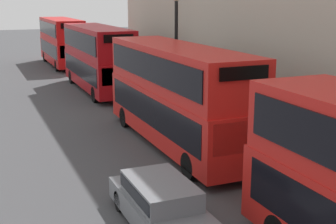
# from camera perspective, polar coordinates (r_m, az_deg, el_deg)

# --- Properties ---
(bus_second_in_queue) EXTENTS (2.59, 10.78, 4.37)m
(bus_second_in_queue) POSITION_cam_1_polar(r_m,az_deg,el_deg) (20.00, 1.02, 2.49)
(bus_second_in_queue) COLOR red
(bus_second_in_queue) RESTS_ON ground
(bus_third_in_queue) EXTENTS (2.59, 10.37, 4.41)m
(bus_third_in_queue) POSITION_cam_1_polar(r_m,az_deg,el_deg) (32.64, -8.61, 6.78)
(bus_third_in_queue) COLOR #A80F14
(bus_third_in_queue) RESTS_ON ground
(bus_trailing) EXTENTS (2.59, 10.21, 4.39)m
(bus_trailing) POSITION_cam_1_polar(r_m,az_deg,el_deg) (45.78, -12.85, 8.56)
(bus_trailing) COLOR red
(bus_trailing) RESTS_ON ground
(car_hatchback) EXTENTS (1.77, 4.63, 1.37)m
(car_hatchback) POSITION_cam_1_polar(r_m,az_deg,el_deg) (13.35, -0.81, -11.04)
(car_hatchback) COLOR slate
(car_hatchback) RESTS_ON ground
(street_lamp) EXTENTS (0.44, 0.44, 6.58)m
(street_lamp) POSITION_cam_1_polar(r_m,az_deg,el_deg) (25.07, 1.01, 8.59)
(street_lamp) COLOR black
(street_lamp) RESTS_ON ground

